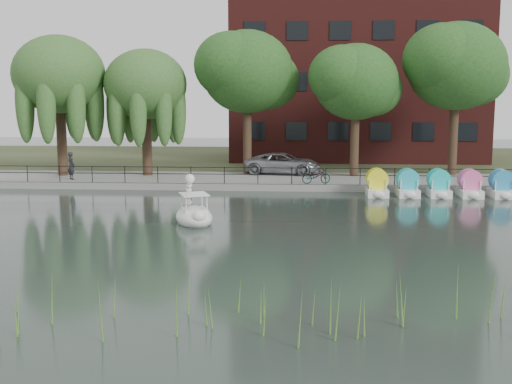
# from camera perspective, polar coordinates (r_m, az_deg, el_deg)

# --- Properties ---
(ground_plane) EXTENTS (120.00, 120.00, 0.00)m
(ground_plane) POSITION_cam_1_polar(r_m,az_deg,el_deg) (25.02, -1.75, -4.30)
(ground_plane) COLOR #394940
(promenade) EXTENTS (40.00, 6.00, 0.40)m
(promenade) POSITION_cam_1_polar(r_m,az_deg,el_deg) (40.70, 0.41, 1.00)
(promenade) COLOR gray
(promenade) RESTS_ON ground_plane
(kerb) EXTENTS (40.00, 0.25, 0.40)m
(kerb) POSITION_cam_1_polar(r_m,az_deg,el_deg) (37.79, 0.15, 0.41)
(kerb) COLOR gray
(kerb) RESTS_ON ground_plane
(land_strip) EXTENTS (60.00, 22.00, 0.36)m
(land_strip) POSITION_cam_1_polar(r_m,az_deg,el_deg) (54.59, 1.28, 2.91)
(land_strip) COLOR #47512D
(land_strip) RESTS_ON ground_plane
(railing) EXTENTS (32.00, 0.05, 1.00)m
(railing) POSITION_cam_1_polar(r_m,az_deg,el_deg) (37.86, 0.17, 1.86)
(railing) COLOR black
(railing) RESTS_ON promenade
(apartment_building) EXTENTS (20.00, 10.07, 18.00)m
(apartment_building) POSITION_cam_1_polar(r_m,az_deg,el_deg) (54.57, 8.85, 12.46)
(apartment_building) COLOR #4C1E16
(apartment_building) RESTS_ON land_strip
(willow_left) EXTENTS (5.88, 5.88, 9.01)m
(willow_left) POSITION_cam_1_polar(r_m,az_deg,el_deg) (43.60, -17.12, 9.92)
(willow_left) COLOR #473323
(willow_left) RESTS_ON promenade
(willow_mid) EXTENTS (5.32, 5.32, 8.15)m
(willow_mid) POSITION_cam_1_polar(r_m,az_deg,el_deg) (42.44, -9.79, 9.37)
(willow_mid) COLOR #473323
(willow_mid) RESTS_ON promenade
(broadleaf_center) EXTENTS (6.00, 6.00, 9.25)m
(broadleaf_center) POSITION_cam_1_polar(r_m,az_deg,el_deg) (42.43, -0.79, 10.59)
(broadleaf_center) COLOR #473323
(broadleaf_center) RESTS_ON promenade
(broadleaf_right) EXTENTS (5.40, 5.40, 8.32)m
(broadleaf_right) POSITION_cam_1_polar(r_m,az_deg,el_deg) (41.94, 8.87, 9.59)
(broadleaf_right) COLOR #473323
(broadleaf_right) RESTS_ON promenade
(broadleaf_far) EXTENTS (6.30, 6.30, 9.71)m
(broadleaf_far) POSITION_cam_1_polar(r_m,az_deg,el_deg) (44.00, 17.40, 10.57)
(broadleaf_far) COLOR #473323
(broadleaf_far) RESTS_ON promenade
(minivan) EXTENTS (3.40, 6.10, 1.61)m
(minivan) POSITION_cam_1_polar(r_m,az_deg,el_deg) (42.60, 2.48, 2.69)
(minivan) COLOR gray
(minivan) RESTS_ON promenade
(bicycle) EXTENTS (1.06, 1.82, 1.00)m
(bicycle) POSITION_cam_1_polar(r_m,az_deg,el_deg) (38.13, 5.37, 1.50)
(bicycle) COLOR gray
(bicycle) RESTS_ON promenade
(pedestrian) EXTENTS (0.85, 0.84, 1.98)m
(pedestrian) POSITION_cam_1_polar(r_m,az_deg,el_deg) (41.36, -16.11, 2.44)
(pedestrian) COLOR black
(pedestrian) RESTS_ON promenade
(swan_boat) EXTENTS (2.34, 2.87, 2.10)m
(swan_boat) POSITION_cam_1_polar(r_m,az_deg,el_deg) (28.30, -5.55, -1.88)
(swan_boat) COLOR white
(swan_boat) RESTS_ON ground_plane
(pedal_boat_row) EXTENTS (9.65, 1.70, 1.40)m
(pedal_boat_row) POSITION_cam_1_polar(r_m,az_deg,el_deg) (37.19, 17.21, 0.52)
(pedal_boat_row) COLOR white
(pedal_boat_row) RESTS_ON ground_plane
(reed_bank) EXTENTS (24.00, 2.40, 1.20)m
(reed_bank) POSITION_cam_1_polar(r_m,az_deg,el_deg) (15.60, 2.26, -10.05)
(reed_bank) COLOR #669938
(reed_bank) RESTS_ON ground_plane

